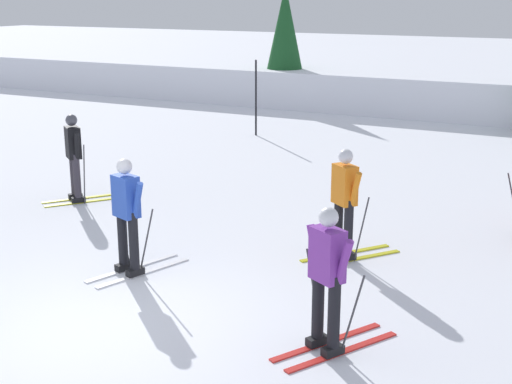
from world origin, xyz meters
name	(u,v)px	position (x,y,z in m)	size (l,w,h in m)	color
ground_plane	(91,325)	(0.00, 0.00, 0.00)	(120.00, 120.00, 0.00)	white
far_snow_ridge	(450,87)	(0.00, 19.80, 0.64)	(80.00, 7.78, 1.28)	white
skier_black	(74,155)	(-3.73, 4.10, 0.92)	(1.27, 1.49, 1.71)	gold
skier_purple	(328,276)	(2.80, 0.70, 0.92)	(1.10, 1.58, 1.71)	red
skier_blue	(127,213)	(-0.57, 1.57, 0.92)	(0.96, 1.63, 1.71)	silver
skier_orange	(345,201)	(1.96, 3.55, 0.92)	(1.26, 1.50, 1.71)	gold
trail_marker_pole	(256,98)	(-3.63, 11.57, 1.06)	(0.05, 0.05, 2.12)	black
conifer_far_left	(285,34)	(-5.31, 17.14, 2.50)	(1.47, 1.47, 4.23)	#513823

